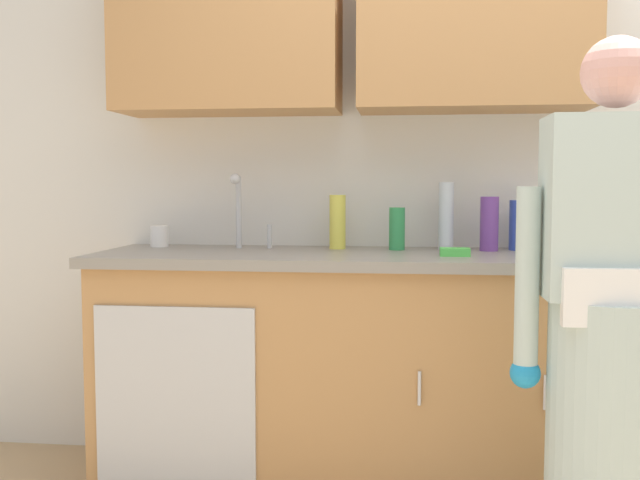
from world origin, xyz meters
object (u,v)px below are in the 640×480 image
object	(u,v)px
bottle_water_short	(446,216)
person_at_sink	(608,363)
sponge	(455,252)
bottle_cleaner_spray	(397,229)
knife_on_counter	(576,255)
bottle_soap	(520,225)
sink	(240,255)
bottle_dish_liquid	(489,224)
cup_by_sink	(159,236)
bottle_water_tall	(338,222)

from	to	relation	value
bottle_water_short	person_at_sink	bearing A→B (deg)	-64.05
person_at_sink	sponge	distance (m)	0.76
bottle_cleaner_spray	sponge	distance (m)	0.33
knife_on_counter	sponge	xyz separation A→B (m)	(-0.45, -0.05, 0.01)
bottle_water_short	bottle_cleaner_spray	bearing A→B (deg)	-167.60
bottle_soap	sink	bearing A→B (deg)	-170.89
bottle_soap	bottle_dish_liquid	distance (m)	0.13
sink	bottle_water_short	world-z (taller)	sink
cup_by_sink	sponge	bearing A→B (deg)	-12.00
bottle_soap	cup_by_sink	world-z (taller)	bottle_soap
sink	bottle_cleaner_spray	size ratio (longest dim) A/B	2.89
sink	bottle_water_tall	xyz separation A→B (m)	(0.38, 0.16, 0.13)
bottle_soap	cup_by_sink	bearing A→B (deg)	-179.46
sponge	person_at_sink	bearing A→B (deg)	-55.69
bottle_water_short	sponge	bearing A→B (deg)	-86.10
bottle_water_tall	sponge	size ratio (longest dim) A/B	2.03
knife_on_counter	bottle_water_tall	bearing A→B (deg)	-56.39
bottle_dish_liquid	knife_on_counter	xyz separation A→B (m)	(0.30, -0.19, -0.11)
sink	knife_on_counter	world-z (taller)	sink
person_at_sink	bottle_water_tall	size ratio (longest dim) A/B	7.25
bottle_dish_liquid	sponge	distance (m)	0.29
bottle_cleaner_spray	bottle_water_short	bearing A→B (deg)	12.40
bottle_soap	bottle_water_short	distance (m)	0.30
bottle_water_short	sponge	world-z (taller)	bottle_water_short
bottle_water_tall	person_at_sink	bearing A→B (deg)	-44.27
person_at_sink	bottle_dish_liquid	distance (m)	0.93
bottle_dish_liquid	sink	bearing A→B (deg)	-172.33
bottle_water_short	cup_by_sink	world-z (taller)	bottle_water_short
bottle_water_short	bottle_dish_liquid	bearing A→B (deg)	-14.65
bottle_dish_liquid	cup_by_sink	size ratio (longest dim) A/B	2.42
bottle_water_short	cup_by_sink	bearing A→B (deg)	-179.40
bottle_dish_liquid	bottle_water_short	bearing A→B (deg)	165.35
bottle_soap	bottle_water_tall	size ratio (longest dim) A/B	0.91
sink	sponge	xyz separation A→B (m)	(0.84, -0.10, 0.03)
sink	bottle_water_tall	size ratio (longest dim) A/B	2.24
bottle_cleaner_spray	knife_on_counter	size ratio (longest dim) A/B	0.72
bottle_water_tall	bottle_cleaner_spray	size ratio (longest dim) A/B	1.29
sink	bottle_cleaner_spray	bearing A→B (deg)	12.13
bottle_dish_liquid	knife_on_counter	size ratio (longest dim) A/B	0.91
person_at_sink	bottle_soap	bearing A→B (deg)	98.20
bottle_soap	bottle_water_tall	bearing A→B (deg)	-178.38
bottle_dish_liquid	bottle_water_short	distance (m)	0.18
bottle_soap	cup_by_sink	size ratio (longest dim) A/B	2.26
bottle_soap	bottle_dish_liquid	world-z (taller)	bottle_dish_liquid
cup_by_sink	sponge	world-z (taller)	cup_by_sink
sink	bottle_soap	world-z (taller)	sink
sink	bottle_soap	xyz separation A→B (m)	(1.12, 0.18, 0.12)
sink	knife_on_counter	xyz separation A→B (m)	(1.29, -0.05, 0.02)
bottle_water_short	bottle_water_tall	world-z (taller)	bottle_water_short
person_at_sink	bottle_water_tall	world-z (taller)	person_at_sink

